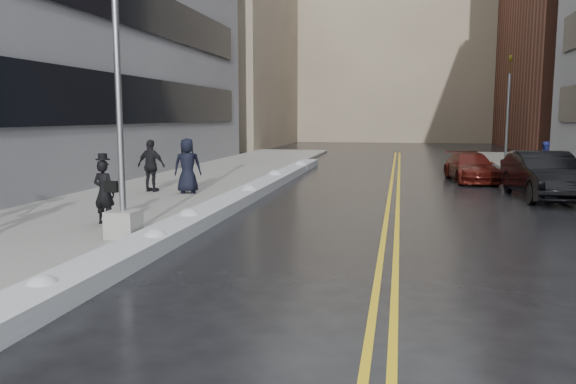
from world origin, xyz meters
The scene contains 15 objects.
ground centered at (0.00, 0.00, 0.00)m, with size 160.00×160.00×0.00m, color black.
sidewalk_west centered at (-5.75, 10.00, 0.07)m, with size 5.50×50.00×0.15m, color gray.
lane_line_left centered at (2.35, 10.00, 0.00)m, with size 0.12×50.00×0.01m, color gold.
lane_line_right centered at (2.65, 10.00, 0.00)m, with size 0.12×50.00×0.01m, color gold.
snow_ridge centered at (-2.45, 8.00, 0.17)m, with size 0.90×30.00×0.34m, color #B8BBC1.
building_west_far centered at (-15.50, 44.00, 9.00)m, with size 14.00×22.00×18.00m, color gray.
building_far centered at (2.00, 60.00, 11.00)m, with size 36.00×16.00×22.00m, color gray.
lamppost centered at (-3.30, 2.00, 2.53)m, with size 0.65×0.65×7.62m.
traffic_signal centered at (8.50, 24.00, 3.40)m, with size 0.16×0.20×6.00m.
pedestrian_fedora centered at (-4.49, 3.33, 0.95)m, with size 0.58×0.38×1.60m, color black.
pedestrian_c centered at (-4.56, 9.09, 1.11)m, with size 0.94×0.61×1.92m, color black.
pedestrian_d centered at (-5.97, 9.22, 1.08)m, with size 1.09×0.45×1.86m, color black.
pedestrian_east centered at (8.77, 16.48, 0.95)m, with size 0.78×0.60×1.60m, color navy.
car_black centered at (7.50, 11.14, 0.81)m, with size 1.72×4.92×1.62m, color black.
car_maroon centered at (5.70, 16.05, 0.62)m, with size 1.74×4.29×1.25m, color #430F0A.
Camera 1 is at (2.67, -9.27, 2.82)m, focal length 35.00 mm.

